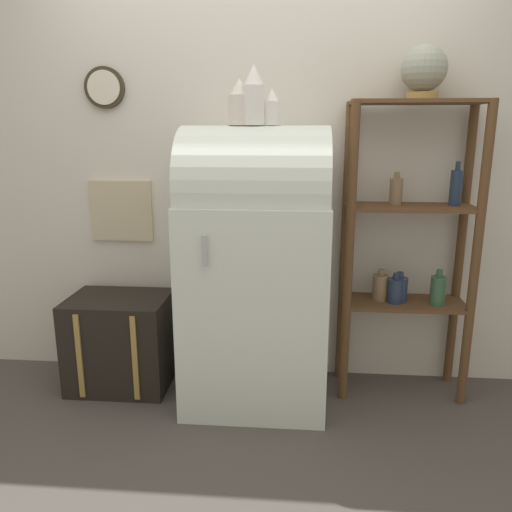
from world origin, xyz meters
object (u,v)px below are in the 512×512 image
(vase_center, at_px, (254,97))
(refrigerator, at_px, (255,265))
(suitcase_trunk, at_px, (121,341))
(globe, at_px, (424,71))
(vase_left, at_px, (239,104))
(vase_right, at_px, (272,108))

(vase_center, bearing_deg, refrigerator, 42.60)
(suitcase_trunk, bearing_deg, globe, 3.81)
(vase_left, bearing_deg, vase_right, 1.70)
(vase_left, relative_size, vase_right, 1.27)
(globe, relative_size, vase_left, 1.20)
(globe, relative_size, vase_center, 0.93)
(refrigerator, height_order, vase_left, vase_left)
(refrigerator, relative_size, vase_left, 6.66)
(vase_right, bearing_deg, vase_center, -167.77)
(refrigerator, distance_m, vase_right, 0.83)
(vase_center, distance_m, vase_right, 0.11)
(suitcase_trunk, relative_size, globe, 2.10)
(refrigerator, height_order, suitcase_trunk, refrigerator)
(refrigerator, bearing_deg, globe, 12.05)
(refrigerator, distance_m, vase_center, 0.88)
(refrigerator, relative_size, globe, 5.53)
(vase_right, bearing_deg, vase_left, -178.30)
(suitcase_trunk, distance_m, vase_left, 1.55)
(refrigerator, xyz_separation_m, vase_left, (-0.08, 0.01, 0.85))
(suitcase_trunk, distance_m, globe, 2.28)
(vase_center, xyz_separation_m, vase_right, (0.09, 0.02, -0.05))
(refrigerator, bearing_deg, vase_left, 174.74)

